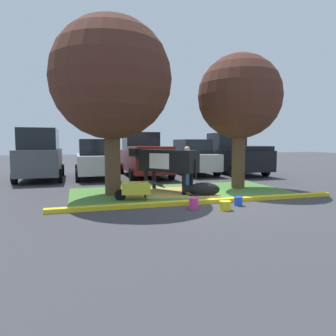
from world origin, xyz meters
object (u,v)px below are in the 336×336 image
(calf_lying, at_px, (203,189))
(bucket_yellow, at_px, (225,205))
(shade_tree_right, at_px, (240,98))
(sedan_silver, at_px, (95,159))
(suv_black, at_px, (40,154))
(person_handler, at_px, (187,165))
(hatchback_white, at_px, (192,157))
(shade_tree_left, at_px, (111,80))
(bucket_blue, at_px, (238,201))
(pickup_truck_black, at_px, (233,155))
(pickup_truck_maroon, at_px, (144,156))
(wheelbarrow, at_px, (135,188))
(cow_holstein, at_px, (166,161))
(bucket_pink, at_px, (194,203))

(calf_lying, bearing_deg, bucket_yellow, -97.31)
(shade_tree_right, relative_size, sedan_silver, 1.21)
(suv_black, bearing_deg, bucket_yellow, -57.97)
(person_handler, xyz_separation_m, suv_black, (-6.15, 4.31, 0.36))
(shade_tree_right, bearing_deg, hatchback_white, 88.08)
(shade_tree_left, xyz_separation_m, bucket_blue, (3.31, -2.91, -3.87))
(shade_tree_right, distance_m, pickup_truck_black, 6.47)
(sedan_silver, bearing_deg, person_handler, -50.56)
(calf_lying, relative_size, bucket_yellow, 3.89)
(hatchback_white, bearing_deg, bucket_blue, -102.54)
(sedan_silver, relative_size, pickup_truck_maroon, 0.81)
(calf_lying, distance_m, pickup_truck_black, 8.22)
(person_handler, bearing_deg, wheelbarrow, -137.83)
(suv_black, height_order, pickup_truck_black, suv_black)
(sedan_silver, relative_size, pickup_truck_black, 0.81)
(calf_lying, height_order, sedan_silver, sedan_silver)
(cow_holstein, height_order, hatchback_white, hatchback_white)
(calf_lying, bearing_deg, shade_tree_right, 31.57)
(bucket_blue, height_order, pickup_truck_black, pickup_truck_black)
(calf_lying, bearing_deg, pickup_truck_maroon, 94.88)
(bucket_pink, xyz_separation_m, suv_black, (-4.79, 8.50, 1.11))
(cow_holstein, height_order, sedan_silver, sedan_silver)
(wheelbarrow, xyz_separation_m, bucket_yellow, (2.09, -2.14, -0.25))
(bucket_pink, bearing_deg, pickup_truck_black, 55.21)
(calf_lying, height_order, pickup_truck_black, pickup_truck_black)
(hatchback_white, bearing_deg, shade_tree_right, -91.92)
(bucket_pink, bearing_deg, pickup_truck_maroon, 86.83)
(suv_black, bearing_deg, wheelbarrow, -62.81)
(calf_lying, distance_m, bucket_blue, 1.79)
(shade_tree_left, height_order, wheelbarrow, shade_tree_left)
(bucket_blue, bearing_deg, calf_lying, 102.24)
(sedan_silver, height_order, pickup_truck_maroon, pickup_truck_maroon)
(shade_tree_left, height_order, calf_lying, shade_tree_left)
(person_handler, xyz_separation_m, pickup_truck_maroon, (-0.90, 4.35, 0.20))
(person_handler, distance_m, suv_black, 7.52)
(calf_lying, bearing_deg, sedan_silver, 115.56)
(hatchback_white, xyz_separation_m, pickup_truck_black, (2.50, -0.25, 0.13))
(sedan_silver, xyz_separation_m, pickup_truck_maroon, (2.61, 0.09, 0.13))
(suv_black, bearing_deg, calf_lying, -48.99)
(bucket_pink, xyz_separation_m, pickup_truck_black, (5.84, 8.41, 0.95))
(calf_lying, bearing_deg, shade_tree_left, 158.29)
(shade_tree_left, relative_size, bucket_blue, 23.02)
(person_handler, relative_size, suv_black, 0.37)
(shade_tree_right, relative_size, person_handler, 3.15)
(wheelbarrow, xyz_separation_m, bucket_pink, (1.32, -1.76, -0.22))
(shade_tree_left, height_order, bucket_blue, shade_tree_left)
(bucket_blue, relative_size, sedan_silver, 0.06)
(bucket_blue, xyz_separation_m, suv_black, (-6.21, 8.45, 1.13))
(person_handler, distance_m, wheelbarrow, 3.67)
(shade_tree_right, xyz_separation_m, hatchback_white, (0.19, 5.57, -2.64))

